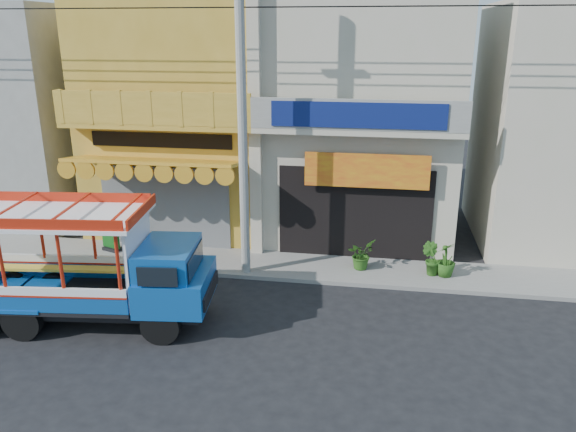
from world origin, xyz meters
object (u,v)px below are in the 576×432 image
object	(u,v)px
songthaew_truck	(96,268)
potted_plant_b	(431,259)
utility_pole	(247,99)
green_sign	(111,238)
potted_plant_c	(446,259)
potted_plant_a	(361,254)

from	to	relation	value
songthaew_truck	potted_plant_b	world-z (taller)	songthaew_truck
utility_pole	green_sign	size ratio (longest dim) A/B	27.55
utility_pole	potted_plant_c	world-z (taller)	utility_pole
green_sign	potted_plant_a	xyz separation A→B (m)	(7.85, -0.13, 0.01)
songthaew_truck	green_sign	xyz separation A→B (m)	(-1.79, 4.20, -0.89)
potted_plant_a	potted_plant_c	size ratio (longest dim) A/B	0.88
green_sign	potted_plant_c	world-z (taller)	green_sign
songthaew_truck	potted_plant_c	xyz separation A→B (m)	(8.44, 3.92, -0.82)
utility_pole	potted_plant_c	xyz separation A→B (m)	(5.50, 0.62, -4.42)
potted_plant_a	green_sign	bearing A→B (deg)	116.40
green_sign	potted_plant_b	bearing A→B (deg)	-1.43
potted_plant_a	potted_plant_c	bearing A→B (deg)	-66.11
potted_plant_a	utility_pole	bearing A→B (deg)	131.24
utility_pole	potted_plant_a	world-z (taller)	utility_pole
songthaew_truck	potted_plant_b	xyz separation A→B (m)	(8.04, 3.96, -0.85)
utility_pole	green_sign	world-z (taller)	utility_pole
utility_pole	songthaew_truck	xyz separation A→B (m)	(-2.95, -3.30, -3.59)
utility_pole	green_sign	distance (m)	6.58
potted_plant_b	potted_plant_c	world-z (taller)	potted_plant_c
songthaew_truck	potted_plant_b	distance (m)	9.00
green_sign	potted_plant_c	size ratio (longest dim) A/B	1.03
potted_plant_a	potted_plant_c	world-z (taller)	potted_plant_c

